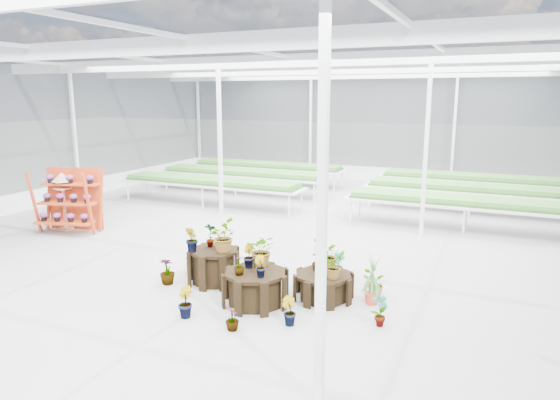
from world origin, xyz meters
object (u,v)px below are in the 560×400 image
at_px(plinth_mid, 255,288).
at_px(bird_table, 64,202).
at_px(plinth_tall, 214,266).
at_px(plinth_low, 323,286).
at_px(shelf_rack, 68,201).

height_order(plinth_mid, bird_table, bird_table).
distance_m(plinth_tall, plinth_low, 2.20).
distance_m(plinth_low, shelf_rack, 7.78).
distance_m(plinth_tall, bird_table, 5.97).
bearing_deg(plinth_mid, bird_table, 161.32).
distance_m(shelf_rack, bird_table, 0.31).
xyz_separation_m(plinth_tall, shelf_rack, (-5.41, 1.62, 0.51)).
height_order(plinth_tall, plinth_mid, plinth_tall).
bearing_deg(plinth_mid, shelf_rack, 161.45).
relative_size(plinth_tall, plinth_mid, 0.87).
distance_m(plinth_mid, plinth_low, 1.22).
bearing_deg(shelf_rack, plinth_mid, -34.78).
bearing_deg(bird_table, plinth_low, -25.45).
height_order(shelf_rack, bird_table, shelf_rack).
relative_size(plinth_mid, plinth_low, 1.08).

